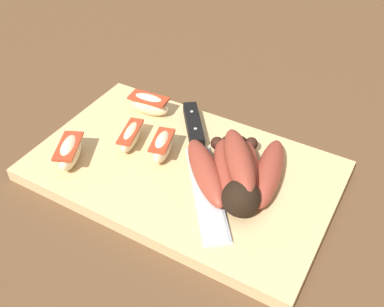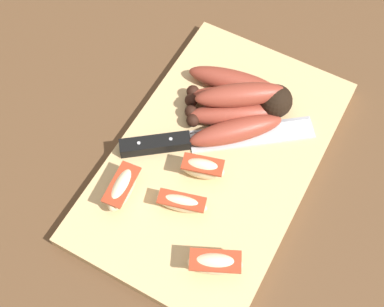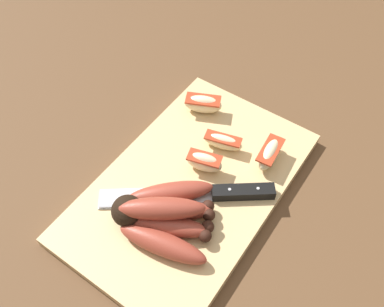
# 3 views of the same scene
# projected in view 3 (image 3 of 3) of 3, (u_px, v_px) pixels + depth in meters

# --- Properties ---
(ground_plane) EXTENTS (6.00, 6.00, 0.00)m
(ground_plane) POSITION_uv_depth(u_px,v_px,m) (197.00, 194.00, 0.70)
(ground_plane) COLOR brown
(cutting_board) EXTENTS (0.43, 0.27, 0.02)m
(cutting_board) POSITION_uv_depth(u_px,v_px,m) (190.00, 187.00, 0.70)
(cutting_board) COLOR tan
(cutting_board) RESTS_ON ground_plane
(banana_bunch) EXTENTS (0.17, 0.17, 0.06)m
(banana_bunch) POSITION_uv_depth(u_px,v_px,m) (162.00, 215.00, 0.63)
(banana_bunch) COLOR black
(banana_bunch) RESTS_ON cutting_board
(chefs_knife) EXTENTS (0.19, 0.24, 0.02)m
(chefs_knife) POSITION_uv_depth(u_px,v_px,m) (213.00, 194.00, 0.67)
(chefs_knife) COLOR silver
(chefs_knife) RESTS_ON cutting_board
(apple_wedge_near) EXTENTS (0.07, 0.03, 0.04)m
(apple_wedge_near) POSITION_uv_depth(u_px,v_px,m) (270.00, 154.00, 0.70)
(apple_wedge_near) COLOR beige
(apple_wedge_near) RESTS_ON cutting_board
(apple_wedge_middle) EXTENTS (0.04, 0.07, 0.03)m
(apple_wedge_middle) POSITION_uv_depth(u_px,v_px,m) (223.00, 142.00, 0.72)
(apple_wedge_middle) COLOR beige
(apple_wedge_middle) RESTS_ON cutting_board
(apple_wedge_far) EXTENTS (0.04, 0.06, 0.04)m
(apple_wedge_far) POSITION_uv_depth(u_px,v_px,m) (204.00, 162.00, 0.69)
(apple_wedge_far) COLOR beige
(apple_wedge_far) RESTS_ON cutting_board
(apple_wedge_extra) EXTENTS (0.05, 0.07, 0.04)m
(apple_wedge_extra) POSITION_uv_depth(u_px,v_px,m) (203.00, 104.00, 0.77)
(apple_wedge_extra) COLOR beige
(apple_wedge_extra) RESTS_ON cutting_board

